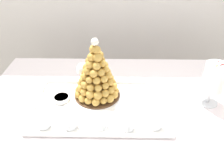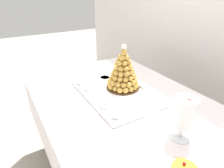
{
  "view_description": "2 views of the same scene",
  "coord_description": "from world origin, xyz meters",
  "px_view_note": "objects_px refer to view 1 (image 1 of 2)",
  "views": [
    {
      "loc": [
        -0.1,
        -0.82,
        1.46
      ],
      "look_at": [
        -0.12,
        -0.0,
        0.89
      ],
      "focal_mm": 34.09,
      "sensor_mm": 36.0,
      "label": 1
    },
    {
      "loc": [
        0.84,
        -0.62,
        1.41
      ],
      "look_at": [
        -0.12,
        -0.05,
        0.86
      ],
      "focal_mm": 31.02,
      "sensor_mm": 36.0,
      "label": 2
    }
  ],
  "objects_px": {
    "creme_brulee_ramekin": "(62,98)",
    "macaron_goblet": "(214,78)",
    "croquembouche": "(96,75)",
    "dessert_cup_mid_right": "(128,124)",
    "serving_tray": "(101,106)",
    "dessert_cup_mid_left": "(70,122)",
    "dessert_cup_right": "(156,123)",
    "dessert_cup_centre": "(100,122)",
    "wine_glass": "(83,70)",
    "dessert_cup_left": "(43,122)"
  },
  "relations": [
    {
      "from": "creme_brulee_ramekin",
      "to": "macaron_goblet",
      "type": "distance_m",
      "value": 0.77
    },
    {
      "from": "croquembouche",
      "to": "macaron_goblet",
      "type": "xyz_separation_m",
      "value": [
        0.58,
        -0.04,
        0.01
      ]
    },
    {
      "from": "dessert_cup_mid_right",
      "to": "creme_brulee_ramekin",
      "type": "xyz_separation_m",
      "value": [
        -0.34,
        0.19,
        -0.01
      ]
    },
    {
      "from": "dessert_cup_mid_right",
      "to": "creme_brulee_ramekin",
      "type": "bearing_deg",
      "value": 150.23
    },
    {
      "from": "dessert_cup_mid_right",
      "to": "macaron_goblet",
      "type": "distance_m",
      "value": 0.48
    },
    {
      "from": "serving_tray",
      "to": "dessert_cup_mid_left",
      "type": "distance_m",
      "value": 0.19
    },
    {
      "from": "dessert_cup_right",
      "to": "macaron_goblet",
      "type": "bearing_deg",
      "value": 32.09
    },
    {
      "from": "dessert_cup_mid_right",
      "to": "dessert_cup_centre",
      "type": "bearing_deg",
      "value": 175.65
    },
    {
      "from": "dessert_cup_right",
      "to": "dessert_cup_mid_right",
      "type": "bearing_deg",
      "value": -174.47
    },
    {
      "from": "dessert_cup_centre",
      "to": "wine_glass",
      "type": "relative_size",
      "value": 0.42
    },
    {
      "from": "dessert_cup_left",
      "to": "creme_brulee_ramekin",
      "type": "bearing_deg",
      "value": 78.11
    },
    {
      "from": "dessert_cup_mid_left",
      "to": "macaron_goblet",
      "type": "height_order",
      "value": "macaron_goblet"
    },
    {
      "from": "croquembouche",
      "to": "dessert_cup_centre",
      "type": "xyz_separation_m",
      "value": [
        0.03,
        -0.23,
        -0.1
      ]
    },
    {
      "from": "dessert_cup_left",
      "to": "serving_tray",
      "type": "bearing_deg",
      "value": 30.35
    },
    {
      "from": "creme_brulee_ramekin",
      "to": "dessert_cup_mid_left",
      "type": "bearing_deg",
      "value": -66.79
    },
    {
      "from": "croquembouche",
      "to": "dessert_cup_right",
      "type": "bearing_deg",
      "value": -39.53
    },
    {
      "from": "dessert_cup_left",
      "to": "macaron_goblet",
      "type": "relative_size",
      "value": 0.24
    },
    {
      "from": "serving_tray",
      "to": "dessert_cup_mid_left",
      "type": "xyz_separation_m",
      "value": [
        -0.13,
        -0.14,
        0.03
      ]
    },
    {
      "from": "dessert_cup_mid_right",
      "to": "wine_glass",
      "type": "height_order",
      "value": "wine_glass"
    },
    {
      "from": "dessert_cup_left",
      "to": "dessert_cup_right",
      "type": "xyz_separation_m",
      "value": [
        0.5,
        0.01,
        -0.0
      ]
    },
    {
      "from": "dessert_cup_left",
      "to": "dessert_cup_mid_left",
      "type": "xyz_separation_m",
      "value": [
        0.12,
        0.0,
        -0.0
      ]
    },
    {
      "from": "wine_glass",
      "to": "croquembouche",
      "type": "bearing_deg",
      "value": -50.06
    },
    {
      "from": "dessert_cup_left",
      "to": "dessert_cup_centre",
      "type": "distance_m",
      "value": 0.25
    },
    {
      "from": "dessert_cup_centre",
      "to": "wine_glass",
      "type": "bearing_deg",
      "value": 108.95
    },
    {
      "from": "dessert_cup_centre",
      "to": "wine_glass",
      "type": "xyz_separation_m",
      "value": [
        -0.11,
        0.33,
        0.07
      ]
    },
    {
      "from": "dessert_cup_left",
      "to": "creme_brulee_ramekin",
      "type": "distance_m",
      "value": 0.19
    },
    {
      "from": "croquembouche",
      "to": "dessert_cup_centre",
      "type": "distance_m",
      "value": 0.26
    },
    {
      "from": "dessert_cup_centre",
      "to": "dessert_cup_mid_right",
      "type": "distance_m",
      "value": 0.12
    },
    {
      "from": "serving_tray",
      "to": "dessert_cup_left",
      "type": "xyz_separation_m",
      "value": [
        -0.25,
        -0.14,
        0.03
      ]
    },
    {
      "from": "serving_tray",
      "to": "dessert_cup_right",
      "type": "distance_m",
      "value": 0.29
    },
    {
      "from": "dessert_cup_mid_right",
      "to": "creme_brulee_ramekin",
      "type": "distance_m",
      "value": 0.39
    },
    {
      "from": "dessert_cup_mid_left",
      "to": "dessert_cup_centre",
      "type": "xyz_separation_m",
      "value": [
        0.13,
        0.0,
        0.0
      ]
    },
    {
      "from": "serving_tray",
      "to": "creme_brulee_ramekin",
      "type": "distance_m",
      "value": 0.21
    },
    {
      "from": "dessert_cup_mid_left",
      "to": "macaron_goblet",
      "type": "bearing_deg",
      "value": 15.73
    },
    {
      "from": "serving_tray",
      "to": "dessert_cup_right",
      "type": "height_order",
      "value": "dessert_cup_right"
    },
    {
      "from": "dessert_cup_left",
      "to": "dessert_cup_mid_left",
      "type": "bearing_deg",
      "value": 0.41
    },
    {
      "from": "creme_brulee_ramekin",
      "to": "dessert_cup_mid_right",
      "type": "bearing_deg",
      "value": -29.77
    },
    {
      "from": "dessert_cup_mid_left",
      "to": "serving_tray",
      "type": "bearing_deg",
      "value": 48.29
    },
    {
      "from": "dessert_cup_mid_right",
      "to": "croquembouche",
      "type": "bearing_deg",
      "value": 122.63
    },
    {
      "from": "dessert_cup_mid_right",
      "to": "macaron_goblet",
      "type": "relative_size",
      "value": 0.23
    },
    {
      "from": "dessert_cup_right",
      "to": "creme_brulee_ramekin",
      "type": "distance_m",
      "value": 0.49
    },
    {
      "from": "dessert_cup_mid_right",
      "to": "dessert_cup_right",
      "type": "bearing_deg",
      "value": 5.53
    },
    {
      "from": "dessert_cup_centre",
      "to": "macaron_goblet",
      "type": "height_order",
      "value": "macaron_goblet"
    },
    {
      "from": "serving_tray",
      "to": "wine_glass",
      "type": "xyz_separation_m",
      "value": [
        -0.11,
        0.19,
        0.1
      ]
    },
    {
      "from": "dessert_cup_left",
      "to": "wine_glass",
      "type": "xyz_separation_m",
      "value": [
        0.14,
        0.33,
        0.07
      ]
    },
    {
      "from": "croquembouche",
      "to": "dessert_cup_centre",
      "type": "height_order",
      "value": "croquembouche"
    },
    {
      "from": "serving_tray",
      "to": "dessert_cup_mid_right",
      "type": "xyz_separation_m",
      "value": [
        0.13,
        -0.15,
        0.03
      ]
    },
    {
      "from": "dessert_cup_left",
      "to": "creme_brulee_ramekin",
      "type": "height_order",
      "value": "dessert_cup_left"
    },
    {
      "from": "dessert_cup_mid_right",
      "to": "serving_tray",
      "type": "bearing_deg",
      "value": 130.63
    },
    {
      "from": "dessert_cup_mid_right",
      "to": "dessert_cup_right",
      "type": "xyz_separation_m",
      "value": [
        0.12,
        0.01,
        0.0
      ]
    }
  ]
}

